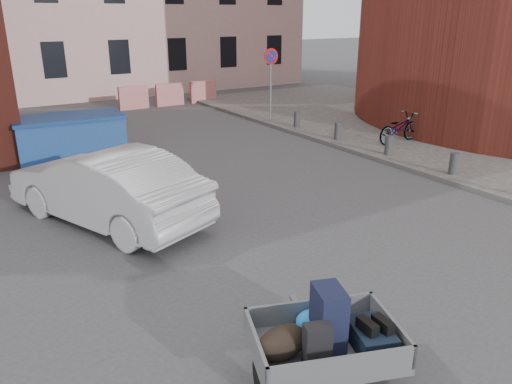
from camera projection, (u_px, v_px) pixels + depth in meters
ground at (290, 254)px, 8.78m from camera, size 120.00×120.00×0.00m
sidewalk at (458, 135)px, 16.99m from camera, size 9.00×24.00×0.12m
no_parking_sign at (271, 69)px, 18.66m from camera, size 0.60×0.09×2.65m
bollards at (389, 145)px, 14.38m from camera, size 0.22×9.02×0.55m
barriers at (170, 95)px, 22.64m from camera, size 4.70×0.18×1.00m
trailer at (324, 339)px, 5.49m from camera, size 1.88×1.98×1.20m
dumpster at (70, 137)px, 14.33m from camera, size 3.08×1.73×1.25m
silver_car at (106, 186)px, 9.89m from camera, size 3.17×4.82×1.50m
bicycle at (399, 128)px, 15.71m from camera, size 1.79×0.73×0.92m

